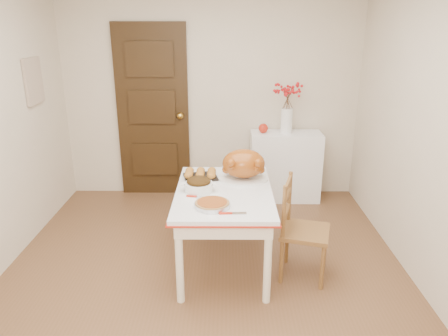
{
  "coord_description": "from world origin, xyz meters",
  "views": [
    {
      "loc": [
        0.18,
        -3.0,
        2.05
      ],
      "look_at": [
        0.16,
        0.32,
        0.9
      ],
      "focal_mm": 33.73,
      "sensor_mm": 36.0,
      "label": 1
    }
  ],
  "objects_px": {
    "sideboard": "(285,166)",
    "turkey_platter": "(244,165)",
    "chair_oak": "(305,229)",
    "kitchen_table": "(224,229)",
    "pumpkin_pie": "(212,203)"
  },
  "relations": [
    {
      "from": "kitchen_table",
      "to": "pumpkin_pie",
      "type": "height_order",
      "value": "pumpkin_pie"
    },
    {
      "from": "chair_oak",
      "to": "turkey_platter",
      "type": "distance_m",
      "value": 0.77
    },
    {
      "from": "chair_oak",
      "to": "pumpkin_pie",
      "type": "distance_m",
      "value": 0.84
    },
    {
      "from": "kitchen_table",
      "to": "turkey_platter",
      "type": "relative_size",
      "value": 2.74
    },
    {
      "from": "chair_oak",
      "to": "turkey_platter",
      "type": "bearing_deg",
      "value": 67.35
    },
    {
      "from": "chair_oak",
      "to": "pumpkin_pie",
      "type": "height_order",
      "value": "chair_oak"
    },
    {
      "from": "sideboard",
      "to": "turkey_platter",
      "type": "height_order",
      "value": "turkey_platter"
    },
    {
      "from": "pumpkin_pie",
      "to": "kitchen_table",
      "type": "bearing_deg",
      "value": 75.4
    },
    {
      "from": "sideboard",
      "to": "chair_oak",
      "type": "xyz_separation_m",
      "value": [
        -0.05,
        -1.66,
        0.02
      ]
    },
    {
      "from": "sideboard",
      "to": "chair_oak",
      "type": "bearing_deg",
      "value": -91.69
    },
    {
      "from": "chair_oak",
      "to": "sideboard",
      "type": "bearing_deg",
      "value": 13.97
    },
    {
      "from": "kitchen_table",
      "to": "sideboard",
      "type": "bearing_deg",
      "value": 64.4
    },
    {
      "from": "sideboard",
      "to": "turkey_platter",
      "type": "relative_size",
      "value": 1.88
    },
    {
      "from": "sideboard",
      "to": "pumpkin_pie",
      "type": "relative_size",
      "value": 3.05
    },
    {
      "from": "sideboard",
      "to": "turkey_platter",
      "type": "distance_m",
      "value": 1.45
    }
  ]
}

